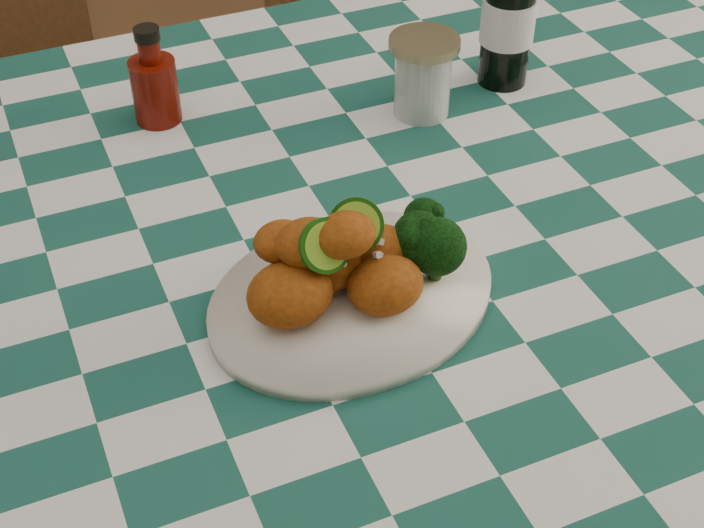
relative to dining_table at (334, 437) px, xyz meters
name	(u,v)px	position (x,y,z in m)	size (l,w,h in m)	color
dining_table	(334,437)	(0.00, 0.00, 0.00)	(1.66, 1.06, 0.79)	#185044
plate	(352,298)	(-0.03, -0.14, 0.40)	(0.31, 0.24, 0.02)	white
fried_chicken_pile	(342,255)	(-0.04, -0.14, 0.46)	(0.16, 0.12, 0.10)	#A3490F
broccoli_side	(423,238)	(0.05, -0.13, 0.44)	(0.09, 0.09, 0.07)	black
ketchup_bottle	(153,75)	(-0.13, 0.28, 0.46)	(0.06, 0.06, 0.13)	#5D0D04
mason_jar	(423,76)	(0.19, 0.16, 0.45)	(0.09, 0.09, 0.11)	#B2BCBA
wooden_chair_left	(20,177)	(-0.31, 0.71, 0.06)	(0.42, 0.44, 0.91)	#472814
wooden_chair_right	(395,56)	(0.44, 0.75, 0.12)	(0.46, 0.49, 1.02)	#472814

